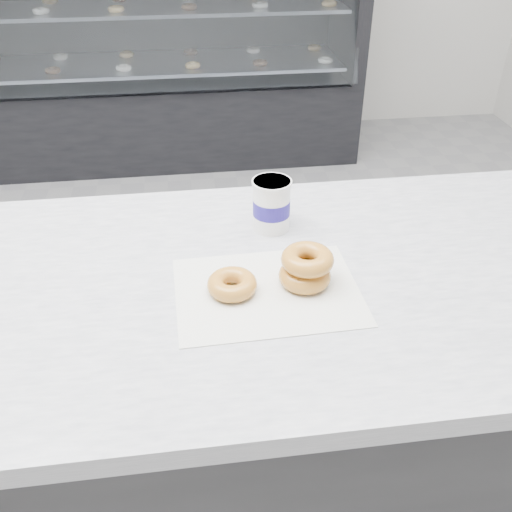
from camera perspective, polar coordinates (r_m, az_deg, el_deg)
The scene contains 7 objects.
ground at distance 2.14m, azimuth -8.49°, elevation -12.71°, with size 5.00×5.00×0.00m, color gray.
counter at distance 1.41m, azimuth -9.77°, elevation -17.73°, with size 3.06×0.76×0.90m.
display_case at distance 3.75m, azimuth -9.54°, elevation 17.21°, with size 2.40×0.74×1.25m.
wax_paper at distance 1.06m, azimuth 1.14°, elevation -3.54°, with size 0.34×0.26×0.00m, color silver.
donut_single at distance 1.05m, azimuth -2.41°, elevation -2.84°, with size 0.09×0.09×0.03m, color gold.
donut_stack at distance 1.07m, azimuth 5.03°, elevation -1.15°, with size 0.10×0.10×0.07m.
coffee_cup at distance 1.22m, azimuth 1.56°, elevation 5.20°, with size 0.09×0.09×0.11m.
Camera 1 is at (0.11, -1.48, 1.55)m, focal length 40.00 mm.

